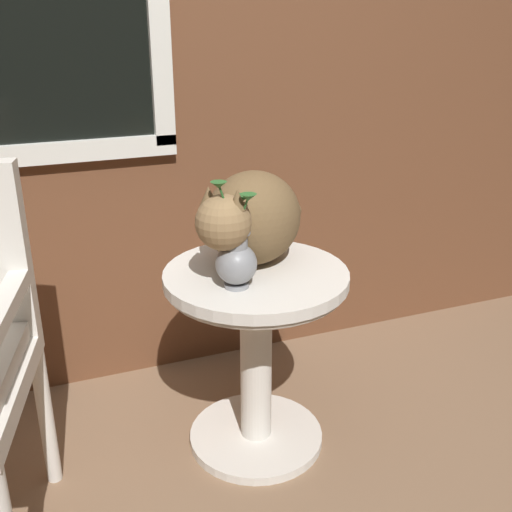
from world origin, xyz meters
The scene contains 4 objects.
back_wall centered at (-0.01, 0.88, 1.30)m, with size 4.00×0.07×2.60m.
wicker_side_table centered at (0.28, 0.29, 0.42)m, with size 0.56×0.56×0.62m.
cat centered at (0.29, 0.36, 0.76)m, with size 0.50×0.51×0.29m.
pewter_vase_with_ivy centered at (0.19, 0.21, 0.71)m, with size 0.13×0.13×0.31m.
Camera 1 is at (-0.33, -1.28, 1.35)m, focal length 43.16 mm.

